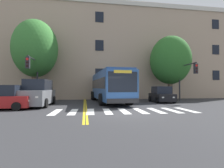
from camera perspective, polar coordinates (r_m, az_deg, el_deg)
ground_plane at (r=10.92m, az=4.25°, el=-9.56°), size 120.00×120.00×0.00m
crosswalk at (r=11.99m, az=3.90°, el=-8.77°), size 9.58×3.29×0.01m
lane_line_yellow_inner at (r=25.64m, az=-9.01°, el=-4.64°), size 0.12×36.00×0.01m
lane_line_yellow_outer at (r=25.64m, az=-8.65°, el=-4.64°), size 0.12×36.00×0.01m
city_bus at (r=19.43m, az=-1.39°, el=-0.72°), size 3.53×12.57×3.18m
car_grey_near_lane at (r=16.24m, az=-22.85°, el=-2.88°), size 2.21×5.17×2.25m
car_black_far_lane at (r=19.54m, az=15.84°, el=-3.45°), size 2.25×3.76×1.70m
car_white_behind_bus at (r=29.43m, az=-4.54°, el=-2.03°), size 2.41×5.09×2.34m
car_red_cross_street at (r=14.84m, az=-31.75°, el=-4.00°), size 3.69×1.95×1.77m
traffic_light_near_corner at (r=20.89m, az=23.15°, el=2.90°), size 0.44×3.58×4.51m
traffic_light_far_corner at (r=18.67m, az=-24.27°, el=4.00°), size 0.35×3.74×4.83m
street_tree_curbside_large at (r=23.27m, az=18.44°, el=7.36°), size 6.69×6.75×8.05m
street_tree_curbside_small at (r=21.98m, az=-23.75°, el=10.41°), size 5.95×6.55×9.23m
building_facade at (r=27.89m, az=-4.88°, el=9.61°), size 43.12×8.74×13.53m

